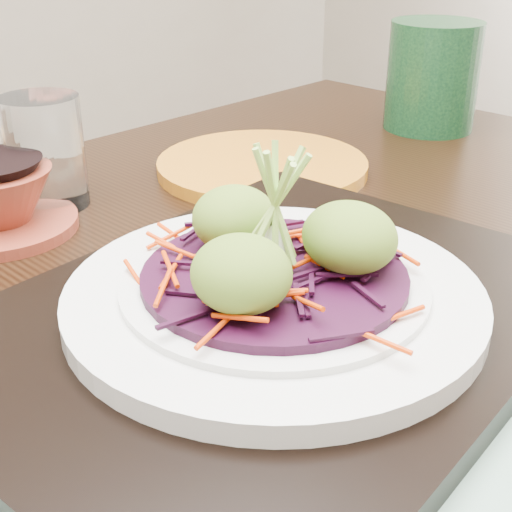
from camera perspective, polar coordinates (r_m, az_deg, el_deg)
dining_table at (r=0.58m, az=-1.85°, el=-12.73°), size 1.37×1.03×0.78m
placemat at (r=0.48m, az=1.41°, el=-6.24°), size 0.56×0.49×0.00m
serving_tray at (r=0.48m, az=1.43°, el=-5.07°), size 0.49×0.41×0.02m
white_plate at (r=0.47m, az=1.45°, el=-3.12°), size 0.27×0.27×0.02m
cabbage_bed at (r=0.46m, az=1.47°, el=-1.62°), size 0.17×0.17×0.01m
carrot_julienne at (r=0.46m, az=1.48°, el=-0.69°), size 0.21×0.21×0.01m
guacamole_scoops at (r=0.45m, az=1.56°, el=1.09°), size 0.15×0.13×0.05m
scallion_garnish at (r=0.44m, az=1.54°, el=3.59°), size 0.06×0.06×0.10m
water_glass at (r=0.70m, az=-16.53°, el=7.96°), size 0.10×0.10×0.11m
yellow_plate at (r=0.78m, az=0.51°, el=7.23°), size 0.31×0.31×0.01m
green_jar at (r=0.95m, az=13.94°, el=13.79°), size 0.14×0.14×0.13m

